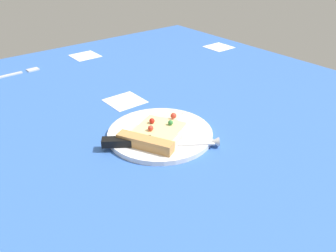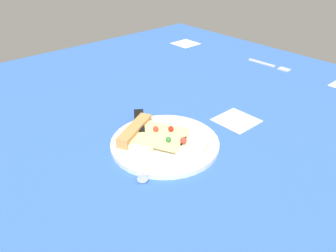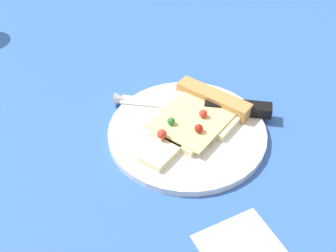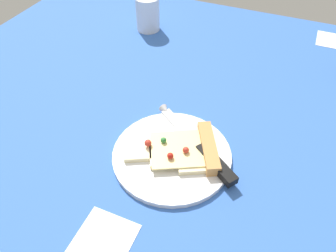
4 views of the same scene
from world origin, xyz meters
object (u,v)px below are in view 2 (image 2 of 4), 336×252
pizza_slice (154,135)px  plate (165,143)px  knife (140,134)px  fork (271,65)px

pizza_slice → plate: bearing=90.0°
plate → knife: knife is taller
plate → knife: (4.98, 2.78, 1.13)cm
knife → fork: bearing=-137.8°
plate → fork: size_ratio=1.49×
plate → fork: 59.36cm
fork → pizza_slice: bearing=7.3°
knife → fork: 61.33cm
fork → knife: bearing=4.6°
pizza_slice → fork: size_ratio=1.24×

